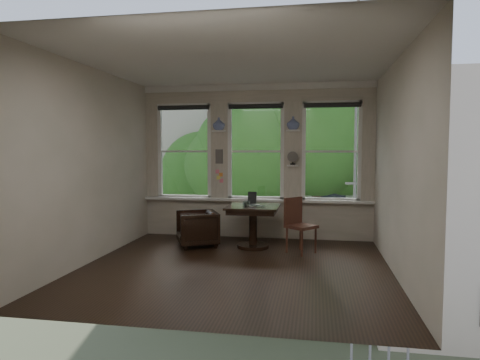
% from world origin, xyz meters
% --- Properties ---
extents(ground, '(4.50, 4.50, 0.00)m').
position_xyz_m(ground, '(0.00, 0.00, 0.00)').
color(ground, black).
rests_on(ground, ground).
extents(ceiling, '(4.50, 4.50, 0.00)m').
position_xyz_m(ceiling, '(0.00, 0.00, 3.00)').
color(ceiling, silver).
rests_on(ceiling, ground).
extents(wall_back, '(4.50, 0.00, 4.50)m').
position_xyz_m(wall_back, '(0.00, 2.25, 1.50)').
color(wall_back, beige).
rests_on(wall_back, ground).
extents(wall_front, '(4.50, 0.00, 4.50)m').
position_xyz_m(wall_front, '(0.00, -2.25, 1.50)').
color(wall_front, beige).
rests_on(wall_front, ground).
extents(wall_left, '(0.00, 4.50, 4.50)m').
position_xyz_m(wall_left, '(-2.25, 0.00, 1.50)').
color(wall_left, beige).
rests_on(wall_left, ground).
extents(wall_right, '(0.00, 4.50, 4.50)m').
position_xyz_m(wall_right, '(2.25, 0.00, 1.50)').
color(wall_right, beige).
rests_on(wall_right, ground).
extents(window_left, '(1.10, 0.12, 1.90)m').
position_xyz_m(window_left, '(-1.45, 2.25, 1.70)').
color(window_left, white).
rests_on(window_left, ground).
extents(window_center, '(1.10, 0.12, 1.90)m').
position_xyz_m(window_center, '(0.00, 2.25, 1.70)').
color(window_center, white).
rests_on(window_center, ground).
extents(window_right, '(1.10, 0.12, 1.90)m').
position_xyz_m(window_right, '(1.45, 2.25, 1.70)').
color(window_right, white).
rests_on(window_right, ground).
extents(shelf_left, '(0.26, 0.16, 0.03)m').
position_xyz_m(shelf_left, '(-0.72, 2.15, 2.10)').
color(shelf_left, white).
rests_on(shelf_left, ground).
extents(shelf_right, '(0.26, 0.16, 0.03)m').
position_xyz_m(shelf_right, '(0.72, 2.15, 2.10)').
color(shelf_right, white).
rests_on(shelf_right, ground).
extents(intercom, '(0.14, 0.06, 0.28)m').
position_xyz_m(intercom, '(-0.72, 2.18, 1.60)').
color(intercom, '#59544F').
rests_on(intercom, ground).
extents(sticky_notes, '(0.16, 0.01, 0.24)m').
position_xyz_m(sticky_notes, '(-0.72, 2.19, 1.25)').
color(sticky_notes, pink).
rests_on(sticky_notes, ground).
extents(desk_fan, '(0.20, 0.20, 0.24)m').
position_xyz_m(desk_fan, '(0.72, 2.13, 1.53)').
color(desk_fan, '#59544F').
rests_on(desk_fan, ground).
extents(vase_left, '(0.24, 0.24, 0.25)m').
position_xyz_m(vase_left, '(-0.72, 2.15, 2.24)').
color(vase_left, silver).
rests_on(vase_left, shelf_left).
extents(vase_right, '(0.24, 0.24, 0.25)m').
position_xyz_m(vase_right, '(0.72, 2.15, 2.24)').
color(vase_right, silver).
rests_on(vase_right, shelf_right).
extents(table, '(0.90, 0.90, 0.75)m').
position_xyz_m(table, '(0.08, 1.32, 0.38)').
color(table, black).
rests_on(table, ground).
extents(armchair_left, '(0.93, 0.92, 0.64)m').
position_xyz_m(armchair_left, '(-0.93, 1.27, 0.32)').
color(armchair_left, black).
rests_on(armchair_left, ground).
extents(cushion_red, '(0.45, 0.45, 0.06)m').
position_xyz_m(cushion_red, '(-0.93, 1.27, 0.45)').
color(cushion_red, maroon).
rests_on(cushion_red, armchair_left).
extents(side_chair_right, '(0.59, 0.59, 0.92)m').
position_xyz_m(side_chair_right, '(0.93, 1.07, 0.46)').
color(side_chair_right, '#412017').
rests_on(side_chair_right, ground).
extents(laptop, '(0.36, 0.30, 0.02)m').
position_xyz_m(laptop, '(0.14, 1.18, 0.76)').
color(laptop, black).
rests_on(laptop, table).
extents(mug, '(0.11, 0.11, 0.08)m').
position_xyz_m(mug, '(-0.06, 1.28, 0.79)').
color(mug, white).
rests_on(mug, table).
extents(drinking_glass, '(0.13, 0.13, 0.10)m').
position_xyz_m(drinking_glass, '(-0.02, 1.18, 0.80)').
color(drinking_glass, white).
rests_on(drinking_glass, table).
extents(tablet, '(0.16, 0.08, 0.22)m').
position_xyz_m(tablet, '(0.02, 1.58, 0.86)').
color(tablet, black).
rests_on(tablet, table).
extents(papers, '(0.31, 0.36, 0.00)m').
position_xyz_m(papers, '(0.10, 1.36, 0.75)').
color(papers, silver).
rests_on(papers, table).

